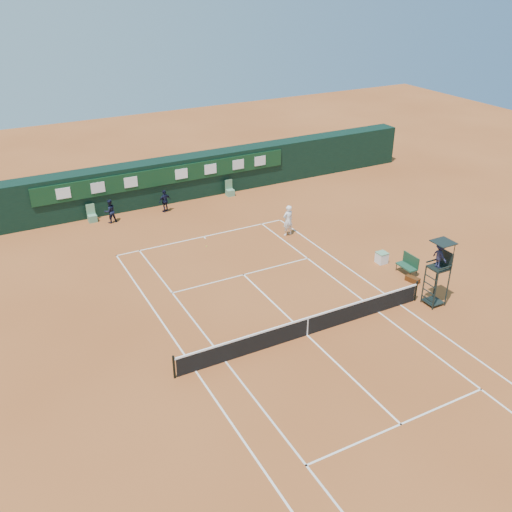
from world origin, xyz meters
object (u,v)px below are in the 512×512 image
at_px(tennis_net, 307,326).
at_px(player_bench, 409,264).
at_px(umpire_chair, 440,260).
at_px(cooler, 382,258).
at_px(player, 288,220).

bearing_deg(tennis_net, player_bench, 16.36).
bearing_deg(tennis_net, umpire_chair, -5.43).
xyz_separation_m(cooler, player, (-2.79, 5.67, 0.66)).
relative_size(umpire_chair, cooler, 5.30).
bearing_deg(player_bench, umpire_chair, -108.68).
distance_m(tennis_net, umpire_chair, 7.27).
xyz_separation_m(player_bench, player, (-3.25, 7.33, 0.39)).
relative_size(umpire_chair, player, 1.73).
height_order(player_bench, player, player).
distance_m(umpire_chair, player_bench, 3.68).
bearing_deg(umpire_chair, tennis_net, 174.57).
height_order(cooler, player, player).
bearing_deg(player_bench, player, 113.95).
bearing_deg(cooler, tennis_net, -152.00).
xyz_separation_m(tennis_net, umpire_chair, (6.97, -0.66, 1.95)).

